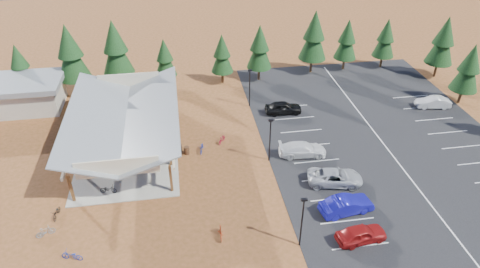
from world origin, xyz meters
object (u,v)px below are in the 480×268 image
(car_0, at_px, (361,234))
(bike_6, at_px, (139,140))
(bike_1, at_px, (110,164))
(bike_5, at_px, (134,160))
(trash_bin_1, at_px, (180,148))
(bike_8, at_px, (57,213))
(bike_3, at_px, (112,110))
(bike_4, at_px, (135,168))
(bike_14, at_px, (202,148))
(lamp_post_0, at_px, (302,219))
(car_1, at_px, (346,205))
(bike_10, at_px, (72,256))
(bike_9, at_px, (45,232))
(lamp_post_2, at_px, (250,85))
(bike_pavilion, at_px, (124,117))
(bike_16, at_px, (169,159))
(car_3, at_px, (302,149))
(bike_7, at_px, (157,110))
(bike_15, at_px, (222,139))
(bike_11, at_px, (221,232))
(bike_2, at_px, (118,137))
(bike_0, at_px, (108,189))
(trash_bin_0, at_px, (187,150))
(car_4, at_px, (283,108))
(car_2, at_px, (335,177))
(lamp_post_1, at_px, (270,137))
(outbuilding, at_px, (19,94))

(car_0, bearing_deg, bike_6, 40.44)
(bike_1, relative_size, bike_5, 0.80)
(trash_bin_1, bearing_deg, bike_8, -143.51)
(bike_1, distance_m, bike_3, 11.49)
(bike_4, xyz_separation_m, bike_14, (7.06, 2.50, -0.02))
(lamp_post_0, height_order, car_1, lamp_post_0)
(bike_3, xyz_separation_m, bike_10, (-1.17, -23.44, -0.10))
(bike_9, distance_m, bike_14, 17.65)
(bike_14, bearing_deg, lamp_post_0, -53.79)
(lamp_post_2, distance_m, bike_9, 29.01)
(bike_pavilion, relative_size, bike_14, 10.48)
(lamp_post_0, height_order, bike_16, lamp_post_0)
(bike_10, xyz_separation_m, car_3, (22.35, 11.00, 0.32))
(bike_1, xyz_separation_m, car_1, (21.90, -10.20, 0.32))
(bike_7, relative_size, bike_15, 1.03)
(bike_8, relative_size, bike_11, 0.99)
(bike_11, bearing_deg, lamp_post_0, -13.69)
(bike_pavilion, xyz_separation_m, bike_6, (1.16, 0.29, -3.25))
(bike_1, height_order, bike_2, bike_1)
(lamp_post_0, xyz_separation_m, bike_1, (-16.67, 13.34, -2.43))
(bike_3, xyz_separation_m, car_1, (22.66, -21.67, 0.29))
(trash_bin_1, height_order, bike_9, bike_9)
(bike_7, relative_size, car_0, 0.36)
(bike_14, bearing_deg, bike_0, -138.52)
(bike_7, relative_size, car_3, 0.30)
(bike_0, relative_size, bike_15, 1.09)
(car_3, bearing_deg, car_1, -165.84)
(bike_2, height_order, bike_6, bike_6)
(trash_bin_0, relative_size, car_4, 0.20)
(bike_8, bearing_deg, car_1, -1.34)
(lamp_post_0, bearing_deg, bike_8, 162.06)
(bike_pavilion, xyz_separation_m, bike_16, (4.41, -3.60, -3.38))
(bike_1, bearing_deg, bike_pavilion, -41.10)
(lamp_post_0, height_order, bike_5, lamp_post_0)
(bike_16, bearing_deg, car_3, 71.39)
(bike_0, relative_size, bike_14, 0.89)
(bike_15, distance_m, car_2, 13.56)
(trash_bin_1, bearing_deg, car_1, -39.37)
(lamp_post_1, relative_size, bike_6, 2.88)
(bike_11, xyz_separation_m, car_3, (10.19, 10.40, 0.27))
(bike_1, bearing_deg, car_0, -138.60)
(trash_bin_0, height_order, bike_8, bike_8)
(bike_6, xyz_separation_m, bike_16, (3.25, -3.89, -0.12))
(car_0, height_order, car_1, car_1)
(bike_5, xyz_separation_m, car_3, (18.02, -1.06, 0.14))
(bike_4, relative_size, bike_6, 0.87)
(bike_1, distance_m, bike_2, 5.07)
(trash_bin_0, distance_m, car_1, 18.01)
(outbuilding, bearing_deg, bike_pavilion, -38.16)
(bike_6, bearing_deg, trash_bin_0, -109.79)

